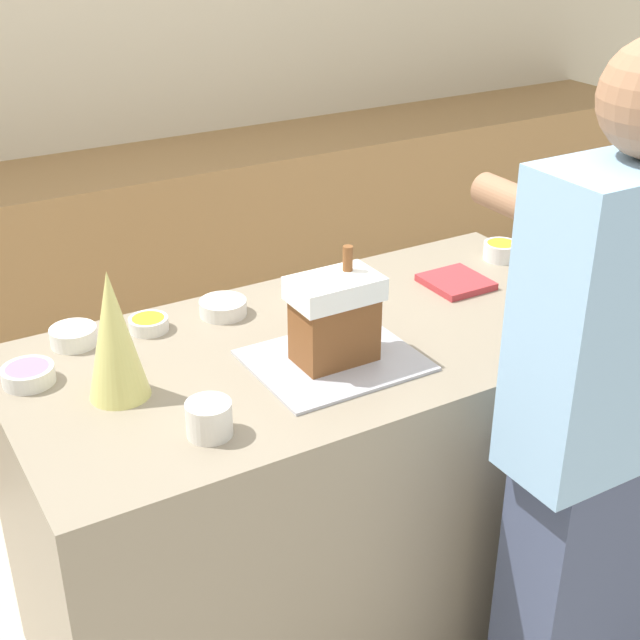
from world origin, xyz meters
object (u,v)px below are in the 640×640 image
candy_bowl_center_rear (302,290)px  candy_bowl_front_corner (28,374)px  person (601,432)px  candy_bowl_beside_tree (223,307)px  candy_bowl_behind_tray (501,250)px  candy_bowl_far_right (149,323)px  candy_bowl_near_tray_left (73,335)px  decorative_tree (114,335)px  baking_tray (334,360)px  cookbook (456,282)px  mug (209,419)px  gingerbread_house (335,317)px

candy_bowl_center_rear → candy_bowl_front_corner: bearing=-174.6°
candy_bowl_center_rear → person: bearing=-71.3°
candy_bowl_beside_tree → person: 1.01m
candy_bowl_behind_tray → candy_bowl_center_rear: bearing=175.1°
candy_bowl_far_right → candy_bowl_beside_tree: candy_bowl_beside_tree is taller
candy_bowl_center_rear → candy_bowl_near_tray_left: (-0.62, 0.06, -0.00)m
decorative_tree → candy_bowl_front_corner: bearing=135.9°
candy_bowl_front_corner → decorative_tree: bearing=-44.1°
baking_tray → candy_bowl_near_tray_left: bearing=141.7°
candy_bowl_near_tray_left → candy_bowl_far_right: size_ratio=1.14×
candy_bowl_near_tray_left → cookbook: 1.07m
decorative_tree → mug: (0.11, -0.25, -0.11)m
candy_bowl_far_right → cookbook: size_ratio=0.58×
candy_bowl_front_corner → mug: size_ratio=1.24×
candy_bowl_behind_tray → cookbook: candy_bowl_behind_tray is taller
candy_bowl_behind_tray → person: 0.87m
candy_bowl_behind_tray → mug: (-1.16, -0.42, 0.01)m
candy_bowl_near_tray_left → candy_bowl_behind_tray: bearing=-5.2°
candy_bowl_beside_tree → cookbook: bearing=-14.2°
candy_bowl_beside_tree → candy_bowl_front_corner: bearing=-169.9°
baking_tray → cookbook: bearing=21.1°
decorative_tree → baking_tray: bearing=-13.1°
gingerbread_house → candy_bowl_center_rear: (0.11, 0.35, -0.09)m
decorative_tree → candy_bowl_behind_tray: decorative_tree is taller
candy_bowl_behind_tray → candy_bowl_front_corner: size_ratio=0.87×
candy_bowl_center_rear → cookbook: 0.45m
candy_bowl_near_tray_left → cookbook: (1.05, -0.20, -0.02)m
baking_tray → decorative_tree: size_ratio=1.29×
candy_bowl_behind_tray → candy_bowl_beside_tree: bearing=174.8°
gingerbread_house → candy_bowl_behind_tray: (0.77, 0.29, -0.09)m
candy_bowl_far_right → mug: 0.52m
gingerbread_house → mug: gingerbread_house is taller
candy_bowl_behind_tray → candy_bowl_beside_tree: 0.89m
candy_bowl_front_corner → mug: (0.27, -0.41, 0.02)m
person → cookbook: bearing=78.6°
person → candy_bowl_center_rear: bearing=108.7°
candy_bowl_center_rear → candy_bowl_far_right: bearing=175.0°
gingerbread_house → candy_bowl_front_corner: 0.72m
decorative_tree → candy_bowl_far_right: bearing=57.8°
decorative_tree → candy_bowl_far_right: 0.35m
gingerbread_house → candy_bowl_far_right: size_ratio=2.71×
candy_bowl_front_corner → candy_bowl_beside_tree: 0.55m
candy_bowl_beside_tree → candy_bowl_center_rear: bearing=-5.9°
baking_tray → candy_bowl_far_right: candy_bowl_far_right is taller
candy_bowl_front_corner → candy_bowl_near_tray_left: bearing=42.2°
candy_bowl_behind_tray → candy_bowl_far_right: bearing=175.1°
candy_bowl_behind_tray → person: person is taller
candy_bowl_behind_tray → mug: size_ratio=1.08×
candy_bowl_near_tray_left → candy_bowl_front_corner: candy_bowl_near_tray_left is taller
gingerbread_house → person: 0.65m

